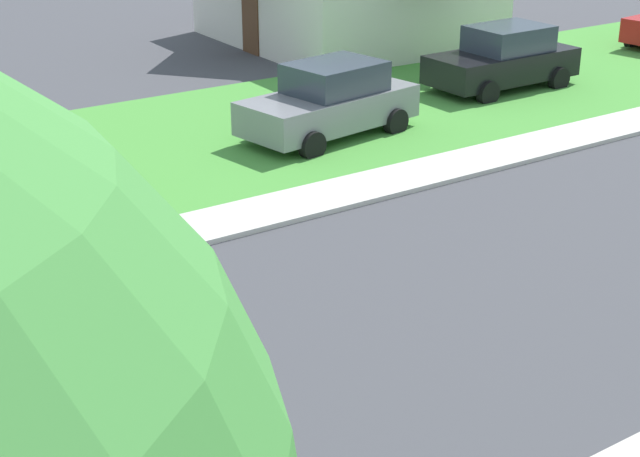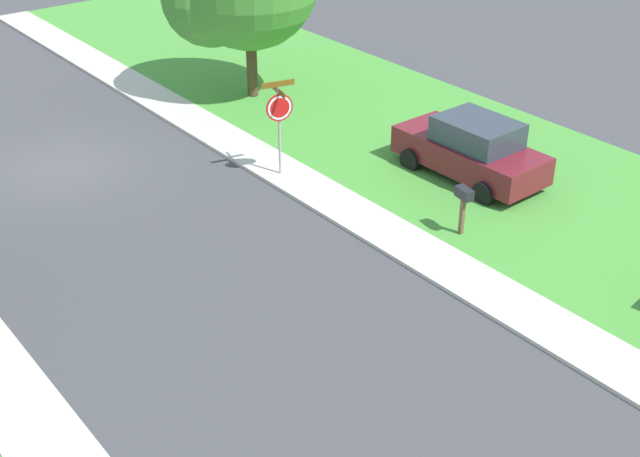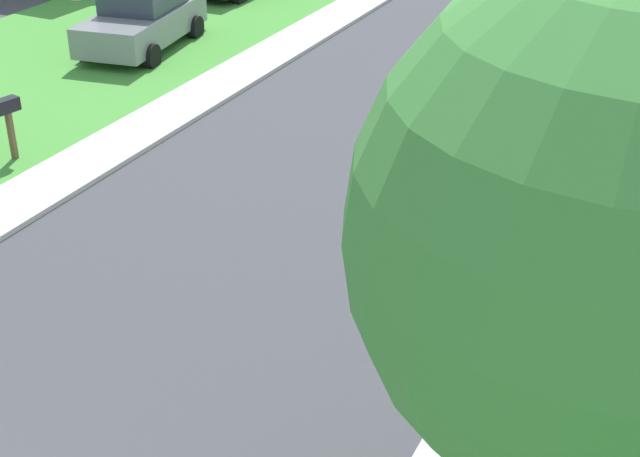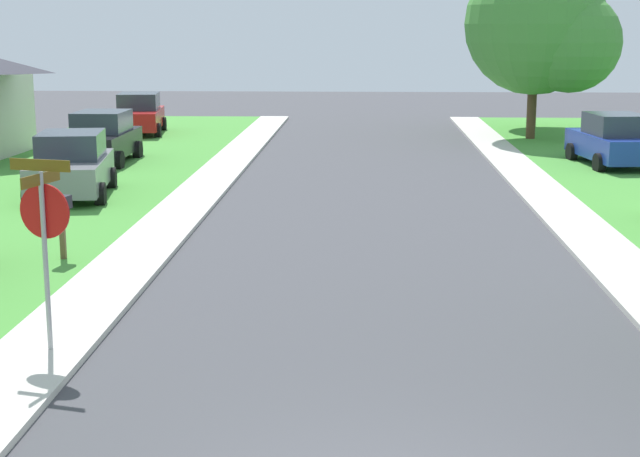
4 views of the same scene
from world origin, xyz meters
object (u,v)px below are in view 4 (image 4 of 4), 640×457
at_px(tree_corner_large, 544,29).
at_px(car_red_behind_trees, 139,114).
at_px(car_grey_far_down_street, 71,166).
at_px(mailbox, 61,212).
at_px(tree_across_left, 542,40).
at_px(car_blue_across_road, 613,141).
at_px(car_black_near_corner, 101,138).
at_px(stop_sign_far_corner, 44,223).

bearing_deg(tree_corner_large, car_red_behind_trees, 175.34).
distance_m(car_grey_far_down_street, mailbox, 7.37).
xyz_separation_m(car_red_behind_trees, mailbox, (3.67, -22.33, 0.14)).
xyz_separation_m(tree_across_left, tree_corner_large, (-0.75, -4.69, 0.49)).
bearing_deg(car_blue_across_road, mailbox, -135.53).
height_order(car_blue_across_road, mailbox, car_blue_across_road).
distance_m(car_grey_far_down_street, car_black_near_corner, 6.48).
bearing_deg(mailbox, tree_corner_large, 58.61).
xyz_separation_m(stop_sign_far_corner, mailbox, (-1.49, 5.35, -0.88)).
bearing_deg(tree_corner_large, car_grey_far_down_street, -136.77).
bearing_deg(car_grey_far_down_street, car_black_near_corner, 98.19).
height_order(car_blue_across_road, car_grey_far_down_street, same).
relative_size(car_blue_across_road, mailbox, 3.42).
bearing_deg(car_black_near_corner, stop_sign_far_corner, -76.98).
xyz_separation_m(car_grey_far_down_street, car_black_near_corner, (-0.92, 6.41, 0.00)).
relative_size(car_black_near_corner, tree_corner_large, 0.58).
bearing_deg(stop_sign_far_corner, car_grey_far_down_street, 105.44).
height_order(tree_across_left, mailbox, tree_across_left).
bearing_deg(tree_corner_large, car_blue_across_road, -81.56).
height_order(stop_sign_far_corner, tree_across_left, tree_across_left).
distance_m(car_blue_across_road, tree_corner_large, 8.22).
bearing_deg(tree_across_left, car_red_behind_trees, -169.01).
relative_size(car_black_near_corner, tree_across_left, 0.69).
bearing_deg(stop_sign_far_corner, car_black_near_corner, 103.02).
xyz_separation_m(tree_across_left, mailbox, (-13.56, -25.67, -2.92)).
height_order(car_blue_across_road, tree_corner_large, tree_corner_large).
relative_size(car_red_behind_trees, tree_across_left, 0.72).
distance_m(car_black_near_corner, tree_across_left, 20.67).
bearing_deg(stop_sign_far_corner, tree_across_left, 68.73).
bearing_deg(mailbox, car_red_behind_trees, 99.33).
height_order(car_blue_across_road, tree_across_left, tree_across_left).
distance_m(car_black_near_corner, tree_corner_large, 17.73).
distance_m(car_red_behind_trees, car_grey_far_down_street, 15.31).
bearing_deg(car_grey_far_down_street, tree_across_left, 50.11).
xyz_separation_m(car_grey_far_down_street, tree_across_left, (15.51, 18.56, 3.05)).
bearing_deg(car_red_behind_trees, car_grey_far_down_street, -83.57).
distance_m(stop_sign_far_corner, car_grey_far_down_street, 12.96).
xyz_separation_m(car_red_behind_trees, tree_across_left, (17.23, 3.35, 3.05)).
xyz_separation_m(stop_sign_far_corner, tree_corner_large, (11.32, 26.34, 2.53)).
relative_size(car_blue_across_road, car_red_behind_trees, 1.00).
relative_size(car_red_behind_trees, car_black_near_corner, 1.04).
height_order(car_grey_far_down_street, tree_corner_large, tree_corner_large).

